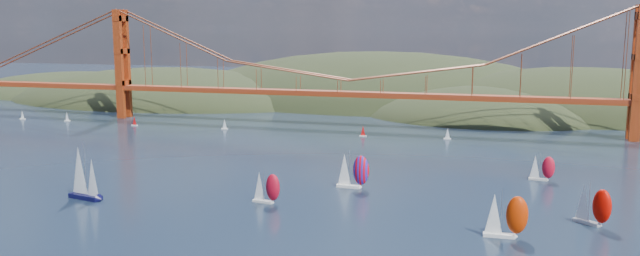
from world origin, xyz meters
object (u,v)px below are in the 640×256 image
(racer_2, at_px, (592,205))
(racer_rwb, at_px, (352,170))
(racer_1, at_px, (505,215))
(racer_0, at_px, (266,187))
(sloop_navy, at_px, (83,174))
(racer_3, at_px, (541,167))

(racer_2, xyz_separation_m, racer_rwb, (-61.53, 17.64, 0.34))
(racer_1, relative_size, racer_rwb, 0.98)
(racer_0, xyz_separation_m, racer_rwb, (18.07, 21.80, 0.88))
(sloop_navy, height_order, racer_1, sloop_navy)
(racer_1, distance_m, racer_2, 24.62)
(racer_rwb, bearing_deg, racer_1, -36.39)
(racer_0, xyz_separation_m, racer_2, (79.60, 4.16, 0.53))
(sloop_navy, xyz_separation_m, racer_2, (128.10, 14.06, -2.12))
(racer_0, bearing_deg, racer_rwb, 59.32)
(sloop_navy, relative_size, racer_2, 1.54)
(racer_3, distance_m, racer_rwb, 58.19)
(racer_3, relative_size, racer_rwb, 0.78)
(racer_rwb, bearing_deg, racer_3, 26.67)
(racer_3, bearing_deg, racer_rwb, -150.37)
(racer_0, bearing_deg, sloop_navy, -159.48)
(racer_2, distance_m, racer_3, 43.33)
(racer_rwb, bearing_deg, racer_0, -128.18)
(sloop_navy, distance_m, racer_1, 108.66)
(sloop_navy, xyz_separation_m, racer_rwb, (66.58, 31.70, -1.78))
(racer_1, bearing_deg, racer_0, 167.02)
(racer_3, xyz_separation_m, racer_rwb, (-52.64, -24.76, 1.16))
(racer_0, distance_m, racer_2, 79.71)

